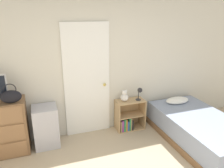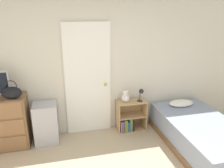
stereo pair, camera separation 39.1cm
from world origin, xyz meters
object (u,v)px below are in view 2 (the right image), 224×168
storage_bin (46,123)px  desk_lamp (141,93)px  teddy_bear (125,97)px  dresser (0,123)px  bookshelf (129,118)px  handbag (12,93)px  bed (201,134)px

storage_bin → desk_lamp: size_ratio=2.86×
teddy_bear → dresser: bearing=-178.4°
storage_bin → bookshelf: 1.57m
dresser → desk_lamp: bearing=0.5°
dresser → bookshelf: bearing=1.6°
handbag → bed: handbag is taller
dresser → bookshelf: dresser is taller
teddy_bear → bed: 1.47m
teddy_bear → desk_lamp: desk_lamp is taller
dresser → storage_bin: (0.74, 0.01, -0.10)m
teddy_bear → bookshelf: bearing=0.2°
dresser → desk_lamp: (2.51, 0.02, 0.32)m
teddy_bear → desk_lamp: (0.30, -0.04, 0.08)m
handbag → desk_lamp: 2.25m
handbag → desk_lamp: (2.24, 0.14, -0.25)m
bookshelf → bed: (1.04, -0.83, -0.00)m
handbag → storage_bin: handbag is taller
storage_bin → bed: size_ratio=0.36×
dresser → bookshelf: size_ratio=1.52×
handbag → bookshelf: bearing=5.1°
bookshelf → handbag: bearing=-174.9°
bookshelf → teddy_bear: teddy_bear is taller
dresser → desk_lamp: size_ratio=3.63×
desk_lamp → storage_bin: bearing=-179.8°
dresser → bookshelf: 2.31m
dresser → handbag: bearing=-22.6°
desk_lamp → bed: 1.27m
dresser → teddy_bear: size_ratio=4.00×
storage_bin → teddy_bear: teddy_bear is taller
storage_bin → teddy_bear: (1.48, 0.05, 0.34)m
handbag → bookshelf: (2.02, 0.18, -0.79)m
handbag → bed: 3.23m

